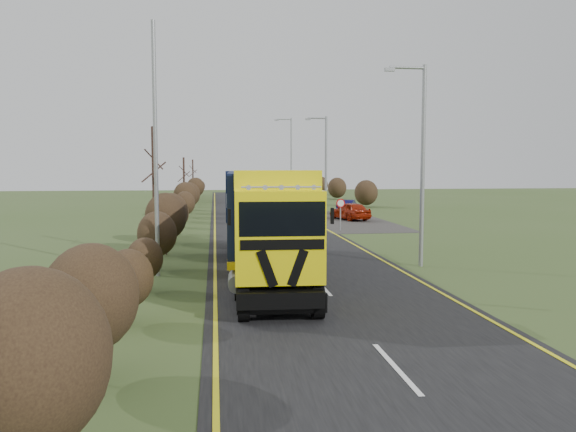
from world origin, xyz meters
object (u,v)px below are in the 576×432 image
(car_red_hatchback, at_px, (350,211))
(car_blue_sedan, at_px, (347,207))
(lorry, at_px, (261,215))
(streetlight_near, at_px, (421,157))
(speed_sign, at_px, (341,209))

(car_red_hatchback, relative_size, car_blue_sedan, 1.10)
(lorry, height_order, streetlight_near, streetlight_near)
(lorry, xyz_separation_m, speed_sign, (6.41, 14.28, -0.87))
(car_red_hatchback, bearing_deg, streetlight_near, 66.12)
(car_blue_sedan, bearing_deg, car_red_hatchback, 102.52)
(lorry, distance_m, car_red_hatchback, 23.29)
(car_blue_sedan, xyz_separation_m, speed_sign, (-3.59, -13.03, 0.82))
(streetlight_near, xyz_separation_m, speed_sign, (-0.32, 13.41, -3.13))
(lorry, relative_size, car_red_hatchback, 3.55)
(speed_sign, bearing_deg, car_red_hatchback, 71.61)
(streetlight_near, height_order, speed_sign, streetlight_near)
(lorry, bearing_deg, car_red_hatchback, 69.65)
(lorry, xyz_separation_m, car_red_hatchback, (8.81, 21.50, -1.61))
(car_blue_sedan, distance_m, speed_sign, 13.54)
(car_red_hatchback, height_order, speed_sign, speed_sign)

